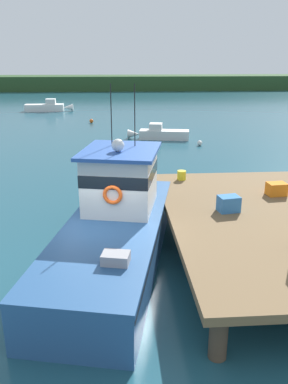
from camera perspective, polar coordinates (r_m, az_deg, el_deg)
name	(u,v)px	position (r m, az deg, el deg)	size (l,w,h in m)	color
ground_plane	(107,259)	(11.65, -5.34, -9.55)	(200.00, 200.00, 0.00)	#1E4C5B
dock	(273,220)	(12.04, 18.04, -3.85)	(6.00, 9.00, 1.20)	#4C3D2D
main_fishing_boat	(117,222)	(11.53, -3.86, -4.27)	(4.17, 9.96, 4.80)	#285184
crate_stack_near_edge	(276,189)	(13.75, 18.46, 0.41)	(0.60, 0.44, 0.41)	orange
crate_single_far	(229,204)	(11.93, 12.04, -1.66)	(0.60, 0.44, 0.47)	#3370B2
bait_bucket	(182,175)	(14.77, 5.41, 2.41)	(0.32, 0.32, 0.34)	yellow
moored_boat_outer_mooring	(48,107)	(44.53, -13.63, 11.77)	(5.07, 1.45, 1.28)	white
moored_boat_off_the_point	(160,134)	(28.33, 2.30, 8.36)	(4.40, 1.70, 1.10)	silver
mooring_buoy_outer	(200,143)	(26.43, 7.99, 6.97)	(0.34, 0.34, 0.34)	silver
mooring_buoy_inshore	(91,121)	(35.74, -7.55, 10.07)	(0.35, 0.35, 0.35)	#EA5B19
far_shoreline	(113,83)	(72.38, -4.50, 15.36)	(120.00, 8.00, 2.40)	#284723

